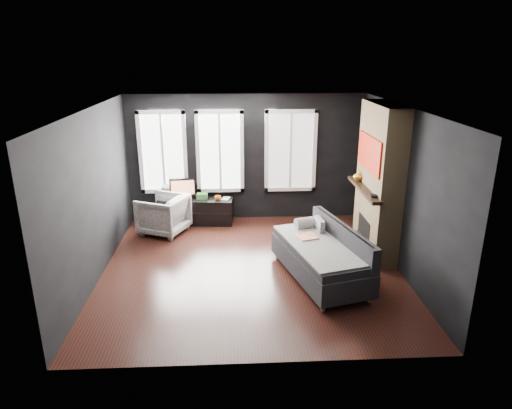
{
  "coord_description": "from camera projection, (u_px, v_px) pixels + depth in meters",
  "views": [
    {
      "loc": [
        -0.29,
        -7.04,
        3.57
      ],
      "look_at": [
        0.1,
        0.3,
        1.05
      ],
      "focal_mm": 32.0,
      "sensor_mm": 36.0,
      "label": 1
    }
  ],
  "objects": [
    {
      "name": "wall_back",
      "position": [
        246.0,
        158.0,
        9.75
      ],
      "size": [
        5.0,
        0.02,
        2.7
      ],
      "primitive_type": "cube",
      "color": "black",
      "rests_on": "ground"
    },
    {
      "name": "sofa",
      "position": [
        320.0,
        253.0,
        7.35
      ],
      "size": [
        1.52,
        2.25,
        0.88
      ],
      "primitive_type": null,
      "rotation": [
        0.0,
        0.0,
        0.26
      ],
      "color": "black",
      "rests_on": "floor"
    },
    {
      "name": "storage_box",
      "position": [
        202.0,
        196.0,
        9.67
      ],
      "size": [
        0.23,
        0.16,
        0.12
      ],
      "primitive_type": "cube",
      "rotation": [
        0.0,
        0.0,
        -0.07
      ],
      "color": "#397C38",
      "rests_on": "media_console"
    },
    {
      "name": "windows",
      "position": [
        224.0,
        110.0,
        9.35
      ],
      "size": [
        4.0,
        0.16,
        1.76
      ],
      "primitive_type": null,
      "color": "white",
      "rests_on": "wall_back"
    },
    {
      "name": "mantel_vase",
      "position": [
        358.0,
        176.0,
        8.49
      ],
      "size": [
        0.25,
        0.25,
        0.19
      ],
      "primitive_type": "imported",
      "rotation": [
        0.0,
        0.0,
        -0.35
      ],
      "color": "yellow",
      "rests_on": "fireplace"
    },
    {
      "name": "book",
      "position": [
        222.0,
        194.0,
        9.67
      ],
      "size": [
        0.16,
        0.06,
        0.21
      ],
      "primitive_type": "imported",
      "rotation": [
        0.0,
        0.0,
        -0.3
      ],
      "color": "beige",
      "rests_on": "media_console"
    },
    {
      "name": "ceiling",
      "position": [
        250.0,
        109.0,
        6.95
      ],
      "size": [
        5.0,
        5.0,
        0.0
      ],
      "primitive_type": "plane",
      "color": "white",
      "rests_on": "ground"
    },
    {
      "name": "desk_fan",
      "position": [
        167.0,
        191.0,
        9.69
      ],
      "size": [
        0.24,
        0.24,
        0.33
      ],
      "primitive_type": null,
      "rotation": [
        0.0,
        0.0,
        0.05
      ],
      "color": "#9F9F9F",
      "rests_on": "media_console"
    },
    {
      "name": "monitor",
      "position": [
        183.0,
        187.0,
        9.64
      ],
      "size": [
        0.57,
        0.18,
        0.5
      ],
      "primitive_type": null,
      "rotation": [
        0.0,
        0.0,
        0.1
      ],
      "color": "black",
      "rests_on": "media_console"
    },
    {
      "name": "wall_right",
      "position": [
        402.0,
        191.0,
        7.51
      ],
      "size": [
        0.02,
        5.0,
        2.7
      ],
      "primitive_type": "cube",
      "color": "black",
      "rests_on": "ground"
    },
    {
      "name": "fireplace",
      "position": [
        379.0,
        181.0,
        8.06
      ],
      "size": [
        0.7,
        1.62,
        2.7
      ],
      "primitive_type": null,
      "color": "#93724C",
      "rests_on": "floor"
    },
    {
      "name": "mug",
      "position": [
        218.0,
        197.0,
        9.58
      ],
      "size": [
        0.13,
        0.1,
        0.13
      ],
      "primitive_type": "imported",
      "rotation": [
        0.0,
        0.0,
        0.03
      ],
      "color": "orange",
      "rests_on": "media_console"
    },
    {
      "name": "floor",
      "position": [
        251.0,
        268.0,
        7.82
      ],
      "size": [
        5.0,
        5.0,
        0.0
      ],
      "primitive_type": "plane",
      "color": "black",
      "rests_on": "ground"
    },
    {
      "name": "wall_left",
      "position": [
        94.0,
        196.0,
        7.26
      ],
      "size": [
        0.02,
        5.0,
        2.7
      ],
      "primitive_type": "cube",
      "color": "black",
      "rests_on": "ground"
    },
    {
      "name": "media_console",
      "position": [
        196.0,
        211.0,
        9.8
      ],
      "size": [
        1.62,
        0.64,
        0.54
      ],
      "primitive_type": null,
      "rotation": [
        0.0,
        0.0,
        -0.1
      ],
      "color": "black",
      "rests_on": "floor"
    },
    {
      "name": "mantel_clock",
      "position": [
        374.0,
        196.0,
        7.56
      ],
      "size": [
        0.15,
        0.15,
        0.04
      ],
      "primitive_type": "cylinder",
      "rotation": [
        0.0,
        0.0,
        0.21
      ],
      "color": "black",
      "rests_on": "fireplace"
    },
    {
      "name": "armchair",
      "position": [
        163.0,
        213.0,
        9.2
      ],
      "size": [
        1.06,
        1.08,
        0.86
      ],
      "primitive_type": "imported",
      "rotation": [
        0.0,
        0.0,
        -1.99
      ],
      "color": "white",
      "rests_on": "floor"
    },
    {
      "name": "stripe_pillow",
      "position": [
        319.0,
        229.0,
        7.83
      ],
      "size": [
        0.13,
        0.37,
        0.37
      ],
      "primitive_type": "cube",
      "rotation": [
        0.0,
        0.0,
        0.11
      ],
      "color": "gray",
      "rests_on": "sofa"
    }
  ]
}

